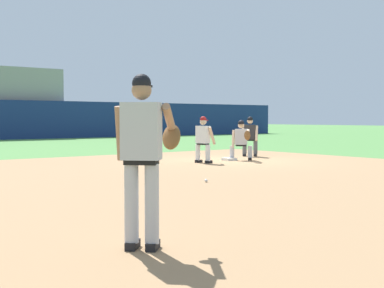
{
  "coord_description": "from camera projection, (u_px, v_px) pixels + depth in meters",
  "views": [
    {
      "loc": [
        -11.71,
        -13.25,
        1.39
      ],
      "look_at": [
        -6.12,
        -5.95,
        0.95
      ],
      "focal_mm": 50.0,
      "sensor_mm": 36.0,
      "label": 1
    }
  ],
  "objects": [
    {
      "name": "infield_dirt_patch",
      "position": [
        208.0,
        182.0,
        11.66
      ],
      "size": [
        18.0,
        18.0,
        0.01
      ],
      "primitive_type": "cube",
      "color": "#A87F56",
      "rests_on": "ground"
    },
    {
      "name": "baserunner",
      "position": [
        203.0,
        138.0,
        16.6
      ],
      "size": [
        0.52,
        0.65,
        1.46
      ],
      "color": "black",
      "rests_on": "ground"
    },
    {
      "name": "umpire",
      "position": [
        250.0,
        135.0,
        19.52
      ],
      "size": [
        0.66,
        0.68,
        1.46
      ],
      "color": "black",
      "rests_on": "ground"
    },
    {
      "name": "first_base_bag",
      "position": [
        229.0,
        159.0,
        17.68
      ],
      "size": [
        0.38,
        0.38,
        0.09
      ],
      "primitive_type": "cube",
      "color": "white",
      "rests_on": "ground"
    },
    {
      "name": "ground_plane",
      "position": [
        229.0,
        160.0,
        17.68
      ],
      "size": [
        160.0,
        160.0,
        0.0
      ],
      "primitive_type": "plane",
      "color": "#518942"
    },
    {
      "name": "outfield_wall",
      "position": [
        7.0,
        120.0,
        35.06
      ],
      "size": [
        48.0,
        0.5,
        2.6
      ],
      "color": "navy",
      "rests_on": "ground"
    },
    {
      "name": "first_baseman",
      "position": [
        241.0,
        138.0,
        17.66
      ],
      "size": [
        0.75,
        1.08,
        1.34
      ],
      "color": "black",
      "rests_on": "ground"
    },
    {
      "name": "baseball",
      "position": [
        206.0,
        181.0,
        11.62
      ],
      "size": [
        0.07,
        0.07,
        0.07
      ],
      "primitive_type": "sphere",
      "color": "white",
      "rests_on": "ground"
    },
    {
      "name": "pitcher",
      "position": [
        144.0,
        150.0,
        5.63
      ],
      "size": [
        0.85,
        0.56,
        1.86
      ],
      "color": "black",
      "rests_on": "ground"
    }
  ]
}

